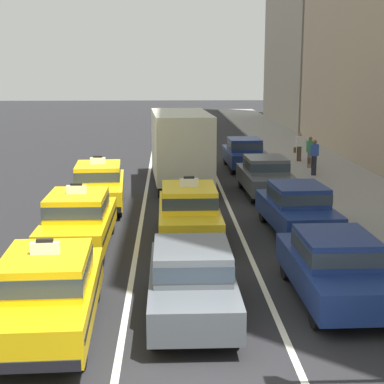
# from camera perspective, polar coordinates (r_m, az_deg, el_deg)

# --- Properties ---
(ground_plane) EXTENTS (160.00, 160.00, 0.00)m
(ground_plane) POSITION_cam_1_polar(r_m,az_deg,el_deg) (10.75, 1.58, -17.01)
(ground_plane) COLOR #232326
(lane_stripe_left_center) EXTENTS (0.14, 80.00, 0.01)m
(lane_stripe_left_center) POSITION_cam_1_polar(r_m,az_deg,el_deg) (29.84, -4.10, 2.02)
(lane_stripe_left_center) COLOR silver
(lane_stripe_left_center) RESTS_ON ground
(lane_stripe_center_right) EXTENTS (0.14, 80.00, 0.01)m
(lane_stripe_center_right) POSITION_cam_1_polar(r_m,az_deg,el_deg) (29.91, 2.05, 2.06)
(lane_stripe_center_right) COLOR silver
(lane_stripe_center_right) RESTS_ON ground
(sidewalk_curb) EXTENTS (4.00, 90.00, 0.15)m
(sidewalk_curb) POSITION_cam_1_polar(r_m,az_deg,el_deg) (26.11, 15.24, 0.31)
(sidewalk_curb) COLOR gray
(sidewalk_curb) RESTS_ON ground
(taxi_left_nearest) EXTENTS (1.97, 4.62, 1.96)m
(taxi_left_nearest) POSITION_cam_1_polar(r_m,az_deg,el_deg) (12.19, -13.63, -9.16)
(taxi_left_nearest) COLOR black
(taxi_left_nearest) RESTS_ON ground
(taxi_left_second) EXTENTS (1.83, 4.56, 1.96)m
(taxi_left_second) POSITION_cam_1_polar(r_m,az_deg,el_deg) (17.36, -10.86, -2.61)
(taxi_left_second) COLOR black
(taxi_left_second) RESTS_ON ground
(taxi_left_third) EXTENTS (2.07, 4.66, 1.96)m
(taxi_left_third) POSITION_cam_1_polar(r_m,az_deg,el_deg) (22.32, -8.94, 0.74)
(taxi_left_third) COLOR black
(taxi_left_third) RESTS_ON ground
(sedan_center_nearest) EXTENTS (1.78, 4.31, 1.58)m
(sedan_center_nearest) POSITION_cam_1_polar(r_m,az_deg,el_deg) (12.57, -0.02, -8.27)
(sedan_center_nearest) COLOR black
(sedan_center_nearest) RESTS_ON ground
(taxi_center_second) EXTENTS (1.84, 4.57, 1.96)m
(taxi_center_second) POSITION_cam_1_polar(r_m,az_deg,el_deg) (18.06, -0.30, -1.81)
(taxi_center_second) COLOR black
(taxi_center_second) RESTS_ON ground
(box_truck_center_third) EXTENTS (2.62, 7.08, 3.27)m
(box_truck_center_third) POSITION_cam_1_polar(r_m,az_deg,el_deg) (25.99, -1.21, 4.50)
(box_truck_center_third) COLOR black
(box_truck_center_third) RESTS_ON ground
(taxi_center_fourth) EXTENTS (2.09, 4.66, 1.96)m
(taxi_center_fourth) POSITION_cam_1_polar(r_m,az_deg,el_deg) (32.57, -1.18, 4.45)
(taxi_center_fourth) COLOR black
(taxi_center_fourth) RESTS_ON ground
(sedan_right_nearest) EXTENTS (1.83, 4.33, 1.58)m
(sedan_right_nearest) POSITION_cam_1_polar(r_m,az_deg,el_deg) (13.74, 13.48, -6.83)
(sedan_right_nearest) COLOR black
(sedan_right_nearest) RESTS_ON ground
(sedan_right_second) EXTENTS (2.02, 4.40, 1.58)m
(sedan_right_second) POSITION_cam_1_polar(r_m,az_deg,el_deg) (18.96, 10.06, -1.42)
(sedan_right_second) COLOR black
(sedan_right_second) RESTS_ON ground
(sedan_right_third) EXTENTS (1.90, 4.36, 1.58)m
(sedan_right_third) POSITION_cam_1_polar(r_m,az_deg,el_deg) (24.35, 7.04, 1.67)
(sedan_right_third) COLOR black
(sedan_right_third) RESTS_ON ground
(sedan_right_fourth) EXTENTS (1.86, 4.34, 1.58)m
(sedan_right_fourth) POSITION_cam_1_polar(r_m,az_deg,el_deg) (30.38, 5.01, 3.80)
(sedan_right_fourth) COLOR black
(sedan_right_fourth) RESTS_ON ground
(pedestrian_near_crosswalk) EXTENTS (0.36, 0.24, 1.57)m
(pedestrian_near_crosswalk) POSITION_cam_1_polar(r_m,az_deg,el_deg) (30.38, 11.26, 3.79)
(pedestrian_near_crosswalk) COLOR slate
(pedestrian_near_crosswalk) RESTS_ON sidewalk_curb
(pedestrian_by_storefront) EXTENTS (0.47, 0.24, 1.55)m
(pedestrian_by_storefront) POSITION_cam_1_polar(r_m,az_deg,el_deg) (32.36, 10.24, 4.29)
(pedestrian_by_storefront) COLOR #473828
(pedestrian_by_storefront) RESTS_ON sidewalk_curb
(pedestrian_trailing) EXTENTS (0.47, 0.24, 1.67)m
(pedestrian_trailing) POSITION_cam_1_polar(r_m,az_deg,el_deg) (28.32, 11.63, 3.27)
(pedestrian_trailing) COLOR #23232D
(pedestrian_trailing) RESTS_ON sidewalk_curb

